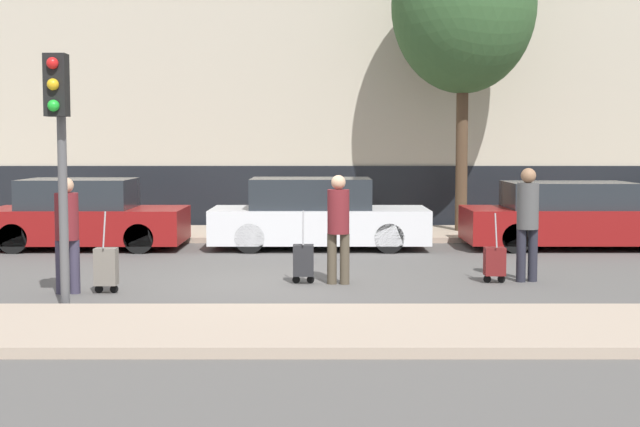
{
  "coord_description": "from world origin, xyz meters",
  "views": [
    {
      "loc": [
        0.68,
        -13.92,
        2.2
      ],
      "look_at": [
        0.65,
        1.8,
        0.95
      ],
      "focal_mm": 50.0,
      "sensor_mm": 36.0,
      "label": 1
    }
  ],
  "objects_px": {
    "trolley_center": "(305,260)",
    "trolley_right": "(497,262)",
    "parked_car_1": "(319,216)",
    "pedestrian_right": "(530,217)",
    "trolley_left": "(108,267)",
    "bare_tree_near_crossing": "(466,5)",
    "parked_car_0": "(87,216)",
    "pedestrian_left": "(69,228)",
    "pedestrian_center": "(340,222)",
    "parked_car_2": "(576,217)",
    "traffic_light": "(61,128)"
  },
  "relations": [
    {
      "from": "pedestrian_center",
      "to": "traffic_light",
      "type": "bearing_deg",
      "value": -142.05
    },
    {
      "from": "parked_car_0",
      "to": "parked_car_1",
      "type": "bearing_deg",
      "value": 0.12
    },
    {
      "from": "parked_car_1",
      "to": "pedestrian_right",
      "type": "height_order",
      "value": "pedestrian_right"
    },
    {
      "from": "parked_car_0",
      "to": "parked_car_1",
      "type": "height_order",
      "value": "parked_car_1"
    },
    {
      "from": "pedestrian_left",
      "to": "pedestrian_center",
      "type": "height_order",
      "value": "pedestrian_center"
    },
    {
      "from": "pedestrian_right",
      "to": "bare_tree_near_crossing",
      "type": "relative_size",
      "value": 0.25
    },
    {
      "from": "parked_car_2",
      "to": "pedestrian_center",
      "type": "relative_size",
      "value": 2.73
    },
    {
      "from": "pedestrian_left",
      "to": "bare_tree_near_crossing",
      "type": "xyz_separation_m",
      "value": [
        7.03,
        8.17,
        4.43
      ]
    },
    {
      "from": "parked_car_2",
      "to": "bare_tree_near_crossing",
      "type": "height_order",
      "value": "bare_tree_near_crossing"
    },
    {
      "from": "parked_car_2",
      "to": "trolley_right",
      "type": "relative_size",
      "value": 4.21
    },
    {
      "from": "parked_car_0",
      "to": "pedestrian_right",
      "type": "height_order",
      "value": "pedestrian_right"
    },
    {
      "from": "trolley_left",
      "to": "pedestrian_center",
      "type": "distance_m",
      "value": 3.57
    },
    {
      "from": "trolley_center",
      "to": "trolley_right",
      "type": "xyz_separation_m",
      "value": [
        3.01,
        0.06,
        -0.02
      ]
    },
    {
      "from": "parked_car_2",
      "to": "trolley_right",
      "type": "xyz_separation_m",
      "value": [
        -2.56,
        -4.62,
        -0.31
      ]
    },
    {
      "from": "bare_tree_near_crossing",
      "to": "trolley_left",
      "type": "bearing_deg",
      "value": -128.6
    },
    {
      "from": "parked_car_0",
      "to": "bare_tree_near_crossing",
      "type": "distance_m",
      "value": 9.84
    },
    {
      "from": "pedestrian_left",
      "to": "pedestrian_right",
      "type": "height_order",
      "value": "pedestrian_right"
    },
    {
      "from": "trolley_center",
      "to": "bare_tree_near_crossing",
      "type": "bearing_deg",
      "value": 63.45
    },
    {
      "from": "parked_car_0",
      "to": "trolley_right",
      "type": "distance_m",
      "value": 8.92
    },
    {
      "from": "parked_car_0",
      "to": "trolley_left",
      "type": "distance_m",
      "value": 5.82
    },
    {
      "from": "pedestrian_center",
      "to": "bare_tree_near_crossing",
      "type": "distance_m",
      "value": 9.06
    },
    {
      "from": "parked_car_1",
      "to": "pedestrian_center",
      "type": "height_order",
      "value": "pedestrian_center"
    },
    {
      "from": "trolley_center",
      "to": "trolley_right",
      "type": "relative_size",
      "value": 1.04
    },
    {
      "from": "parked_car_1",
      "to": "pedestrian_center",
      "type": "relative_size",
      "value": 2.64
    },
    {
      "from": "pedestrian_left",
      "to": "trolley_left",
      "type": "height_order",
      "value": "pedestrian_left"
    },
    {
      "from": "parked_car_0",
      "to": "pedestrian_right",
      "type": "xyz_separation_m",
      "value": [
        8.18,
        -4.46,
        0.36
      ]
    },
    {
      "from": "pedestrian_center",
      "to": "parked_car_2",
      "type": "bearing_deg",
      "value": 50.17
    },
    {
      "from": "trolley_left",
      "to": "trolley_center",
      "type": "relative_size",
      "value": 1.05
    },
    {
      "from": "trolley_right",
      "to": "bare_tree_near_crossing",
      "type": "relative_size",
      "value": 0.15
    },
    {
      "from": "pedestrian_right",
      "to": "trolley_right",
      "type": "relative_size",
      "value": 1.64
    },
    {
      "from": "parked_car_0",
      "to": "pedestrian_center",
      "type": "relative_size",
      "value": 2.37
    },
    {
      "from": "pedestrian_center",
      "to": "traffic_light",
      "type": "height_order",
      "value": "traffic_light"
    },
    {
      "from": "parked_car_2",
      "to": "pedestrian_center",
      "type": "distance_m",
      "value": 6.92
    },
    {
      "from": "pedestrian_left",
      "to": "trolley_right",
      "type": "xyz_separation_m",
      "value": [
        6.43,
        1.0,
        -0.63
      ]
    },
    {
      "from": "trolley_center",
      "to": "traffic_light",
      "type": "height_order",
      "value": "traffic_light"
    },
    {
      "from": "pedestrian_right",
      "to": "trolley_right",
      "type": "height_order",
      "value": "pedestrian_right"
    },
    {
      "from": "trolley_left",
      "to": "pedestrian_right",
      "type": "height_order",
      "value": "pedestrian_right"
    },
    {
      "from": "pedestrian_left",
      "to": "traffic_light",
      "type": "xyz_separation_m",
      "value": [
        0.31,
        -1.33,
        1.43
      ]
    },
    {
      "from": "parked_car_2",
      "to": "trolley_center",
      "type": "distance_m",
      "value": 7.28
    },
    {
      "from": "bare_tree_near_crossing",
      "to": "trolley_center",
      "type": "bearing_deg",
      "value": -116.55
    },
    {
      "from": "pedestrian_left",
      "to": "pedestrian_center",
      "type": "bearing_deg",
      "value": -172.63
    },
    {
      "from": "pedestrian_center",
      "to": "pedestrian_left",
      "type": "bearing_deg",
      "value": -160.63
    },
    {
      "from": "parked_car_1",
      "to": "trolley_right",
      "type": "relative_size",
      "value": 4.07
    },
    {
      "from": "trolley_left",
      "to": "trolley_center",
      "type": "bearing_deg",
      "value": 17.37
    },
    {
      "from": "pedestrian_center",
      "to": "trolley_left",
      "type": "bearing_deg",
      "value": -159.47
    },
    {
      "from": "pedestrian_center",
      "to": "trolley_right",
      "type": "height_order",
      "value": "pedestrian_center"
    },
    {
      "from": "trolley_center",
      "to": "bare_tree_near_crossing",
      "type": "relative_size",
      "value": 0.16
    },
    {
      "from": "trolley_right",
      "to": "traffic_light",
      "type": "distance_m",
      "value": 6.87
    },
    {
      "from": "parked_car_0",
      "to": "trolley_center",
      "type": "distance_m",
      "value": 6.57
    },
    {
      "from": "parked_car_1",
      "to": "pedestrian_left",
      "type": "distance_m",
      "value": 6.67
    }
  ]
}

